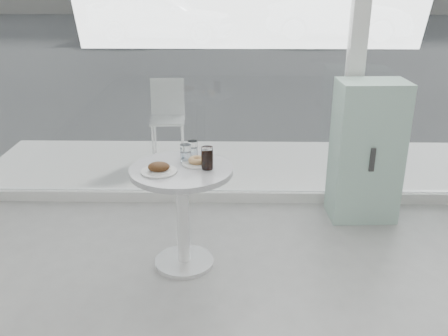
{
  "coord_description": "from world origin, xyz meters",
  "views": [
    {
      "loc": [
        -0.15,
        -1.3,
        2.05
      ],
      "look_at": [
        -0.2,
        1.7,
        0.85
      ],
      "focal_mm": 40.0,
      "sensor_mm": 36.0,
      "label": 1
    }
  ],
  "objects_px": {
    "water_tumbler_a": "(186,154)",
    "plate_fritter": "(159,168)",
    "cola_glass": "(207,158)",
    "water_tumbler_b": "(193,150)",
    "car_white": "(161,15)",
    "main_table": "(182,196)",
    "car_silver": "(338,15)",
    "plate_donut": "(197,162)",
    "mint_cabinet": "(366,152)",
    "patio_chair": "(168,113)"
  },
  "relations": [
    {
      "from": "water_tumbler_a",
      "to": "plate_fritter",
      "type": "bearing_deg",
      "value": -128.01
    },
    {
      "from": "plate_fritter",
      "to": "cola_glass",
      "type": "distance_m",
      "value": 0.33
    },
    {
      "from": "water_tumbler_b",
      "to": "water_tumbler_a",
      "type": "bearing_deg",
      "value": -110.53
    },
    {
      "from": "plate_fritter",
      "to": "car_white",
      "type": "bearing_deg",
      "value": 97.72
    },
    {
      "from": "water_tumbler_a",
      "to": "water_tumbler_b",
      "type": "relative_size",
      "value": 1.09
    },
    {
      "from": "main_table",
      "to": "plate_fritter",
      "type": "xyz_separation_m",
      "value": [
        -0.14,
        -0.08,
        0.25
      ]
    },
    {
      "from": "car_silver",
      "to": "plate_fritter",
      "type": "distance_m",
      "value": 13.57
    },
    {
      "from": "car_white",
      "to": "water_tumbler_b",
      "type": "distance_m",
      "value": 12.49
    },
    {
      "from": "car_silver",
      "to": "water_tumbler_b",
      "type": "relative_size",
      "value": 37.58
    },
    {
      "from": "plate_fritter",
      "to": "water_tumbler_b",
      "type": "xyz_separation_m",
      "value": [
        0.2,
        0.32,
        0.02
      ]
    },
    {
      "from": "car_silver",
      "to": "plate_donut",
      "type": "distance_m",
      "value": 13.36
    },
    {
      "from": "mint_cabinet",
      "to": "car_silver",
      "type": "distance_m",
      "value": 12.33
    },
    {
      "from": "patio_chair",
      "to": "plate_donut",
      "type": "height_order",
      "value": "patio_chair"
    },
    {
      "from": "mint_cabinet",
      "to": "water_tumbler_a",
      "type": "xyz_separation_m",
      "value": [
        -1.47,
        -0.69,
        0.22
      ]
    },
    {
      "from": "main_table",
      "to": "plate_fritter",
      "type": "relative_size",
      "value": 3.14
    },
    {
      "from": "mint_cabinet",
      "to": "cola_glass",
      "type": "height_order",
      "value": "mint_cabinet"
    },
    {
      "from": "mint_cabinet",
      "to": "water_tumbler_a",
      "type": "height_order",
      "value": "mint_cabinet"
    },
    {
      "from": "patio_chair",
      "to": "water_tumbler_b",
      "type": "bearing_deg",
      "value": -81.57
    },
    {
      "from": "car_white",
      "to": "plate_fritter",
      "type": "distance_m",
      "value": 12.77
    },
    {
      "from": "main_table",
      "to": "patio_chair",
      "type": "relative_size",
      "value": 0.88
    },
    {
      "from": "cola_glass",
      "to": "water_tumbler_a",
      "type": "bearing_deg",
      "value": 139.57
    },
    {
      "from": "plate_fritter",
      "to": "water_tumbler_b",
      "type": "height_order",
      "value": "water_tumbler_b"
    },
    {
      "from": "plate_donut",
      "to": "water_tumbler_b",
      "type": "xyz_separation_m",
      "value": [
        -0.04,
        0.17,
        0.03
      ]
    },
    {
      "from": "main_table",
      "to": "water_tumbler_b",
      "type": "xyz_separation_m",
      "value": [
        0.06,
        0.23,
        0.27
      ]
    },
    {
      "from": "mint_cabinet",
      "to": "water_tumbler_b",
      "type": "distance_m",
      "value": 1.56
    },
    {
      "from": "car_silver",
      "to": "cola_glass",
      "type": "height_order",
      "value": "car_silver"
    },
    {
      "from": "main_table",
      "to": "water_tumbler_a",
      "type": "bearing_deg",
      "value": 79.82
    },
    {
      "from": "mint_cabinet",
      "to": "patio_chair",
      "type": "height_order",
      "value": "mint_cabinet"
    },
    {
      "from": "mint_cabinet",
      "to": "plate_donut",
      "type": "height_order",
      "value": "mint_cabinet"
    },
    {
      "from": "main_table",
      "to": "patio_chair",
      "type": "distance_m",
      "value": 2.24
    },
    {
      "from": "plate_fritter",
      "to": "water_tumbler_b",
      "type": "distance_m",
      "value": 0.38
    },
    {
      "from": "plate_donut",
      "to": "car_white",
      "type": "bearing_deg",
      "value": 98.91
    },
    {
      "from": "water_tumbler_b",
      "to": "patio_chair",
      "type": "bearing_deg",
      "value": 102.47
    },
    {
      "from": "main_table",
      "to": "car_white",
      "type": "relative_size",
      "value": 0.17
    },
    {
      "from": "plate_fritter",
      "to": "plate_donut",
      "type": "relative_size",
      "value": 1.15
    },
    {
      "from": "car_silver",
      "to": "cola_glass",
      "type": "xyz_separation_m",
      "value": [
        -3.42,
        -12.97,
        0.13
      ]
    },
    {
      "from": "mint_cabinet",
      "to": "plate_fritter",
      "type": "bearing_deg",
      "value": -154.31
    },
    {
      "from": "patio_chair",
      "to": "mint_cabinet",
      "type": "bearing_deg",
      "value": -40.92
    },
    {
      "from": "cola_glass",
      "to": "main_table",
      "type": "bearing_deg",
      "value": 175.54
    },
    {
      "from": "plate_donut",
      "to": "water_tumbler_b",
      "type": "height_order",
      "value": "water_tumbler_b"
    },
    {
      "from": "main_table",
      "to": "plate_donut",
      "type": "xyz_separation_m",
      "value": [
        0.11,
        0.07,
        0.24
      ]
    },
    {
      "from": "patio_chair",
      "to": "plate_fritter",
      "type": "xyz_separation_m",
      "value": [
        0.24,
        -2.29,
        0.25
      ]
    },
    {
      "from": "car_silver",
      "to": "plate_fritter",
      "type": "bearing_deg",
      "value": 172.15
    },
    {
      "from": "car_silver",
      "to": "cola_glass",
      "type": "relative_size",
      "value": 27.89
    },
    {
      "from": "plate_donut",
      "to": "water_tumbler_a",
      "type": "bearing_deg",
      "value": 146.31
    },
    {
      "from": "patio_chair",
      "to": "water_tumbler_b",
      "type": "height_order",
      "value": "patio_chair"
    },
    {
      "from": "water_tumbler_a",
      "to": "plate_donut",
      "type": "bearing_deg",
      "value": -33.69
    },
    {
      "from": "car_silver",
      "to": "water_tumbler_a",
      "type": "height_order",
      "value": "car_silver"
    },
    {
      "from": "patio_chair",
      "to": "car_white",
      "type": "distance_m",
      "value": 10.47
    },
    {
      "from": "main_table",
      "to": "car_white",
      "type": "bearing_deg",
      "value": 98.39
    }
  ]
}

